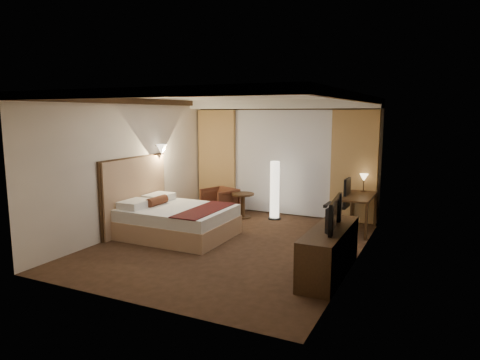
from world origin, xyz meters
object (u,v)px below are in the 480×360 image
at_px(bed, 178,221).
at_px(office_chair, 337,204).
at_px(armchair, 220,200).
at_px(television, 329,209).
at_px(desk, 358,213).
at_px(floor_lamp, 275,190).
at_px(dresser, 329,252).
at_px(side_table, 243,205).

distance_m(bed, office_chair, 3.27).
bearing_deg(armchair, television, -18.15).
distance_m(bed, desk, 3.66).
bearing_deg(armchair, bed, -65.65).
distance_m(floor_lamp, television, 3.45).
height_order(armchair, television, television).
distance_m(floor_lamp, desk, 1.95).
xyz_separation_m(office_chair, television, (0.46, -2.57, 0.45)).
bearing_deg(desk, dresser, -88.91).
bearing_deg(side_table, desk, -0.59).
distance_m(side_table, desk, 2.63).
distance_m(side_table, dresser, 3.77).
xyz_separation_m(bed, floor_lamp, (1.21, 2.12, 0.38)).
xyz_separation_m(armchair, desk, (3.24, -0.04, 0.02)).
relative_size(desk, television, 1.25).
xyz_separation_m(bed, armchair, (-0.11, 1.94, 0.06)).
height_order(floor_lamp, desk, floor_lamp).
bearing_deg(desk, television, -89.56).
xyz_separation_m(side_table, office_chair, (2.19, -0.08, 0.26)).
height_order(side_table, television, television).
distance_m(office_chair, television, 2.65).
bearing_deg(side_table, office_chair, -2.02).
height_order(armchair, floor_lamp, floor_lamp).
distance_m(desk, dresser, 2.62).
xyz_separation_m(armchair, side_table, (0.61, -0.01, -0.07)).
distance_m(dresser, television, 0.64).
height_order(office_chair, dresser, office_chair).
height_order(desk, office_chair, office_chair).
bearing_deg(television, armchair, 45.69).
relative_size(armchair, television, 0.71).
height_order(bed, office_chair, office_chair).
bearing_deg(floor_lamp, armchair, -172.32).
relative_size(side_table, desk, 0.46).
bearing_deg(side_table, armchair, 179.20).
distance_m(desk, television, 2.70).
xyz_separation_m(floor_lamp, dresser, (1.97, -2.84, -0.32)).
bearing_deg(armchair, office_chair, 19.30).
height_order(bed, floor_lamp, floor_lamp).
bearing_deg(bed, side_table, 75.54).
height_order(side_table, floor_lamp, floor_lamp).
bearing_deg(side_table, television, -45.01).
bearing_deg(office_chair, dresser, -77.57).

